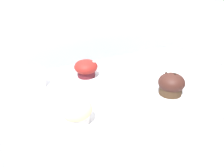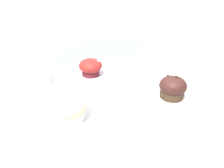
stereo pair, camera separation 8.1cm
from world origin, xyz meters
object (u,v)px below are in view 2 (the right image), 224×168
Objects in this scene: muffin_back_right at (71,108)px; coffee_cup at (39,74)px; muffin_front_center at (91,67)px; serving_plate at (185,70)px; muffin_back_left at (173,88)px.

muffin_back_right reaches higher than coffee_cup.
muffin_front_center is at bearing 63.27° from muffin_back_right.
serving_plate is at bearing 17.49° from muffin_back_right.
serving_plate is at bearing -9.98° from coffee_cup.
coffee_cup is (-0.22, 0.00, 0.00)m from muffin_front_center.
muffin_back_right is at bearing -179.96° from muffin_back_left.
coffee_cup is at bearing 146.49° from muffin_back_left.
muffin_back_right reaches higher than muffin_front_center.
muffin_front_center is 0.44m from serving_plate.
muffin_back_right is at bearing -116.73° from muffin_front_center.
coffee_cup is 0.57× the size of serving_plate.
muffin_back_left is 0.37m from muffin_back_right.
serving_plate is (0.20, 0.18, -0.04)m from muffin_back_left.
muffin_front_center is 1.06× the size of muffin_back_right.
muffin_back_left reaches higher than coffee_cup.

